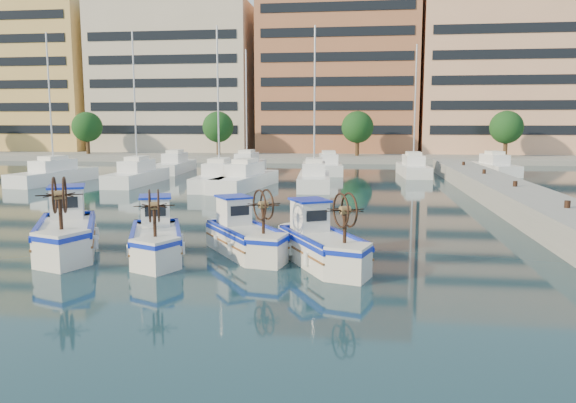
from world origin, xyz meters
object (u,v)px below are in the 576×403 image
object	(u,v)px
fishing_boat_b	(156,236)
fishing_boat_d	(321,242)
fishing_boat_c	(244,234)
fishing_boat_a	(66,230)

from	to	relation	value
fishing_boat_b	fishing_boat_d	world-z (taller)	fishing_boat_d
fishing_boat_c	fishing_boat_d	distance (m)	3.08
fishing_boat_c	fishing_boat_d	size ratio (longest dim) A/B	0.95
fishing_boat_a	fishing_boat_d	bearing A→B (deg)	-28.23
fishing_boat_b	fishing_boat_d	bearing A→B (deg)	-23.06
fishing_boat_b	fishing_boat_c	bearing A→B (deg)	-4.30
fishing_boat_b	fishing_boat_d	xyz separation A→B (m)	(5.84, -0.30, 0.00)
fishing_boat_d	fishing_boat_c	bearing A→B (deg)	130.39
fishing_boat_a	fishing_boat_b	bearing A→B (deg)	-28.65
fishing_boat_a	fishing_boat_b	size ratio (longest dim) A/B	1.14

